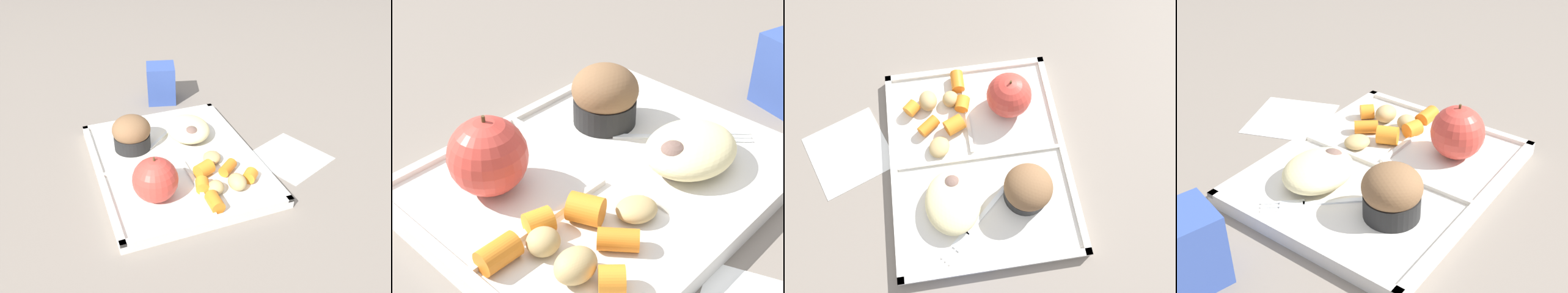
# 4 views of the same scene
# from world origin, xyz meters

# --- Properties ---
(ground) EXTENTS (6.00, 6.00, 0.00)m
(ground) POSITION_xyz_m (0.00, 0.00, 0.00)
(ground) COLOR slate
(lunch_tray) EXTENTS (0.37, 0.30, 0.02)m
(lunch_tray) POSITION_xyz_m (-0.00, -0.00, 0.01)
(lunch_tray) COLOR silver
(lunch_tray) RESTS_ON ground
(green_apple) EXTENTS (0.08, 0.08, 0.08)m
(green_apple) POSITION_xyz_m (-0.09, 0.07, 0.05)
(green_apple) COLOR #C63D33
(green_apple) RESTS_ON lunch_tray
(bran_muffin) EXTENTS (0.08, 0.08, 0.07)m
(bran_muffin) POSITION_xyz_m (0.07, 0.07, 0.05)
(bran_muffin) COLOR black
(bran_muffin) RESTS_ON lunch_tray
(carrot_slice_diagonal) EXTENTS (0.03, 0.03, 0.02)m
(carrot_slice_diagonal) POSITION_xyz_m (-0.11, -0.10, 0.03)
(carrot_slice_diagonal) COLOR orange
(carrot_slice_diagonal) RESTS_ON lunch_tray
(carrot_slice_near_corner) EXTENTS (0.04, 0.04, 0.02)m
(carrot_slice_near_corner) POSITION_xyz_m (-0.07, -0.08, 0.02)
(carrot_slice_near_corner) COLOR orange
(carrot_slice_near_corner) RESTS_ON lunch_tray
(carrot_slice_edge) EXTENTS (0.03, 0.03, 0.02)m
(carrot_slice_edge) POSITION_xyz_m (-0.10, -0.01, 0.03)
(carrot_slice_edge) COLOR orange
(carrot_slice_edge) RESTS_ON lunch_tray
(carrot_slice_tilted) EXTENTS (0.04, 0.02, 0.02)m
(carrot_slice_tilted) POSITION_xyz_m (-0.15, -0.02, 0.03)
(carrot_slice_tilted) COLOR orange
(carrot_slice_tilted) RESTS_ON lunch_tray
(carrot_slice_back) EXTENTS (0.04, 0.04, 0.03)m
(carrot_slice_back) POSITION_xyz_m (-0.06, -0.03, 0.03)
(carrot_slice_back) COLOR orange
(carrot_slice_back) RESTS_ON lunch_tray
(potato_chunk_wedge) EXTENTS (0.04, 0.04, 0.02)m
(potato_chunk_wedge) POSITION_xyz_m (-0.11, -0.03, 0.03)
(potato_chunk_wedge) COLOR tan
(potato_chunk_wedge) RESTS_ON lunch_tray
(potato_chunk_small) EXTENTS (0.05, 0.05, 0.02)m
(potato_chunk_small) POSITION_xyz_m (-0.03, -0.06, 0.02)
(potato_chunk_small) COLOR tan
(potato_chunk_small) RESTS_ON lunch_tray
(potato_chunk_corner) EXTENTS (0.04, 0.03, 0.03)m
(potato_chunk_corner) POSITION_xyz_m (-0.12, -0.07, 0.03)
(potato_chunk_corner) COLOR tan
(potato_chunk_corner) RESTS_ON lunch_tray
(egg_noodle_pile) EXTENTS (0.11, 0.09, 0.04)m
(egg_noodle_pile) POSITION_xyz_m (0.07, -0.05, 0.03)
(egg_noodle_pile) COLOR beige
(egg_noodle_pile) RESTS_ON lunch_tray
(meatball_side) EXTENTS (0.03, 0.03, 0.03)m
(meatball_side) POSITION_xyz_m (0.08, -0.05, 0.03)
(meatball_side) COLOR brown
(meatball_side) RESTS_ON lunch_tray
(meatball_back) EXTENTS (0.03, 0.03, 0.03)m
(meatball_back) POSITION_xyz_m (0.08, -0.05, 0.03)
(meatball_back) COLOR #755B4C
(meatball_back) RESTS_ON lunch_tray
(meatball_center) EXTENTS (0.03, 0.03, 0.03)m
(meatball_center) POSITION_xyz_m (0.10, -0.06, 0.03)
(meatball_center) COLOR brown
(meatball_center) RESTS_ON lunch_tray
(meatball_front) EXTENTS (0.04, 0.04, 0.04)m
(meatball_front) POSITION_xyz_m (0.05, -0.05, 0.03)
(meatball_front) COLOR brown
(meatball_front) RESTS_ON lunch_tray
(plastic_fork) EXTENTS (0.11, 0.12, 0.00)m
(plastic_fork) POSITION_xyz_m (0.12, -0.03, 0.02)
(plastic_fork) COLOR white
(plastic_fork) RESTS_ON lunch_tray
(milk_carton) EXTENTS (0.08, 0.08, 0.09)m
(milk_carton) POSITION_xyz_m (0.28, -0.06, 0.05)
(milk_carton) COLOR #334C99
(milk_carton) RESTS_ON ground
(paper_napkin) EXTENTS (0.17, 0.17, 0.00)m
(paper_napkin) POSITION_xyz_m (-0.05, -0.22, 0.00)
(paper_napkin) COLOR white
(paper_napkin) RESTS_ON ground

